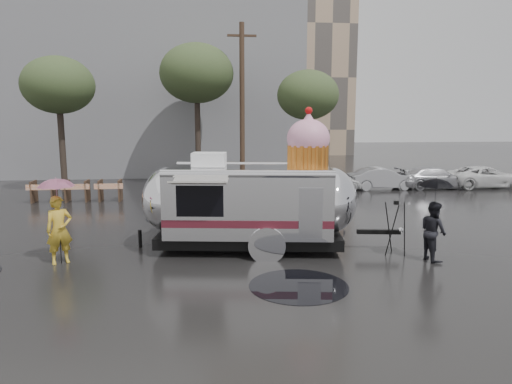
{
  "coord_description": "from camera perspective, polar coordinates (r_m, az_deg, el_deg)",
  "views": [
    {
      "loc": [
        0.46,
        -11.78,
        3.85
      ],
      "look_at": [
        1.9,
        1.38,
        1.7
      ],
      "focal_mm": 32.0,
      "sensor_mm": 36.0,
      "label": 1
    }
  ],
  "objects": [
    {
      "name": "utility_pole",
      "position": [
        25.87,
        -1.75,
        10.9
      ],
      "size": [
        1.6,
        0.28,
        9.0
      ],
      "color": "#473323",
      "rests_on": "ground"
    },
    {
      "name": "tree_right",
      "position": [
        25.42,
        6.49,
        11.87
      ],
      "size": [
        3.36,
        3.36,
        6.42
      ],
      "color": "#382D26",
      "rests_on": "ground"
    },
    {
      "name": "umbrella_pink",
      "position": [
        13.05,
        -23.66,
        0.01
      ],
      "size": [
        1.14,
        1.14,
        2.33
      ],
      "color": "pink",
      "rests_on": "ground"
    },
    {
      "name": "tripod",
      "position": [
        13.54,
        17.01,
        -3.63
      ],
      "size": [
        0.61,
        0.64,
        1.56
      ],
      "rotation": [
        0.0,
        0.0,
        -0.18
      ],
      "color": "black",
      "rests_on": "ground"
    },
    {
      "name": "umbrella_black",
      "position": [
        13.13,
        21.55,
        0.1
      ],
      "size": [
        1.08,
        1.08,
        2.29
      ],
      "color": "black",
      "rests_on": "ground"
    },
    {
      "name": "ground",
      "position": [
        12.4,
        -8.16,
        -8.97
      ],
      "size": [
        120.0,
        120.0,
        0.0
      ],
      "primitive_type": "plane",
      "color": "black",
      "rests_on": "ground"
    },
    {
      "name": "person_left",
      "position": [
        13.24,
        -23.38,
        -4.37
      ],
      "size": [
        0.79,
        0.7,
        1.83
      ],
      "primitive_type": "imported",
      "rotation": [
        0.0,
        0.0,
        0.49
      ],
      "color": "gold",
      "rests_on": "ground"
    },
    {
      "name": "person_right",
      "position": [
        13.34,
        21.27,
        -4.58
      ],
      "size": [
        0.53,
        0.83,
        1.63
      ],
      "primitive_type": "imported",
      "rotation": [
        0.0,
        0.0,
        1.7
      ],
      "color": "black",
      "rests_on": "ground"
    },
    {
      "name": "tree_left",
      "position": [
        25.93,
        -23.49,
        12.07
      ],
      "size": [
        3.64,
        3.64,
        6.95
      ],
      "color": "#382D26",
      "rests_on": "ground"
    },
    {
      "name": "parked_cars",
      "position": [
        26.52,
        19.09,
        1.92
      ],
      "size": [
        13.2,
        1.9,
        1.5
      ],
      "color": "silver",
      "rests_on": "ground"
    },
    {
      "name": "grey_building",
      "position": [
        36.16,
        -13.67,
        13.15
      ],
      "size": [
        22.0,
        12.0,
        13.0
      ],
      "primitive_type": "cube",
      "color": "slate",
      "rests_on": "ground"
    },
    {
      "name": "airstream_trailer",
      "position": [
        13.42,
        -0.43,
        -0.9
      ],
      "size": [
        7.85,
        3.31,
        4.25
      ],
      "rotation": [
        0.0,
        0.0,
        -0.14
      ],
      "color": "silver",
      "rests_on": "ground"
    },
    {
      "name": "tree_mid",
      "position": [
        26.9,
        -7.43,
        14.44
      ],
      "size": [
        4.2,
        4.2,
        8.03
      ],
      "color": "#382D26",
      "rests_on": "ground"
    },
    {
      "name": "barricade_row",
      "position": [
        22.81,
        -21.44,
        0.18
      ],
      "size": [
        4.3,
        0.8,
        1.0
      ],
      "color": "#473323",
      "rests_on": "ground"
    },
    {
      "name": "puddles",
      "position": [
        13.65,
        -12.86,
        -7.38
      ],
      "size": [
        12.93,
        10.08,
        0.01
      ],
      "color": "black",
      "rests_on": "ground"
    }
  ]
}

